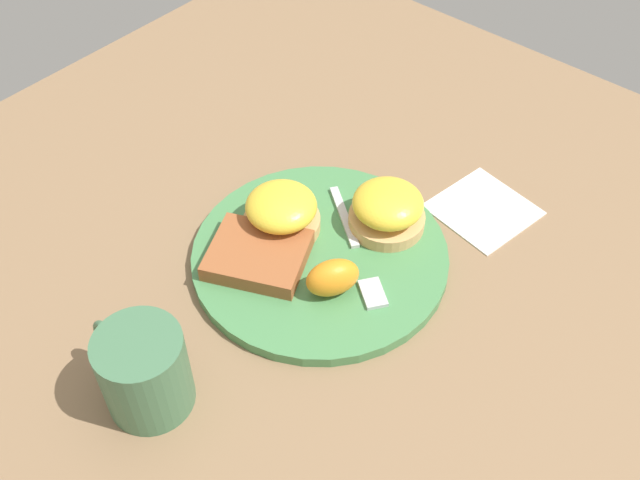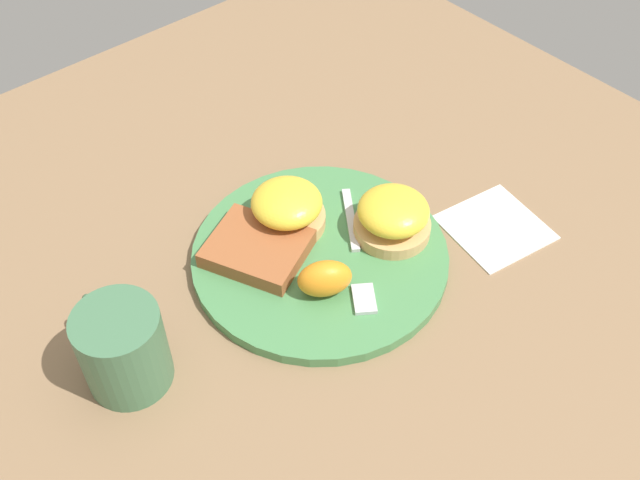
# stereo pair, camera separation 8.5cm
# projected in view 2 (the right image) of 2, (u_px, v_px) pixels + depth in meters

# --- Properties ---
(ground_plane) EXTENTS (1.10, 1.10, 0.00)m
(ground_plane) POSITION_uv_depth(u_px,v_px,m) (320.00, 260.00, 0.87)
(ground_plane) COLOR #846647
(plate) EXTENTS (0.30, 0.30, 0.01)m
(plate) POSITION_uv_depth(u_px,v_px,m) (320.00, 256.00, 0.87)
(plate) COLOR #47844C
(plate) RESTS_ON ground_plane
(sandwich_benedict_left) EXTENTS (0.09, 0.09, 0.05)m
(sandwich_benedict_left) POSITION_uv_depth(u_px,v_px,m) (393.00, 216.00, 0.87)
(sandwich_benedict_left) COLOR tan
(sandwich_benedict_left) RESTS_ON plate
(sandwich_benedict_right) EXTENTS (0.09, 0.09, 0.05)m
(sandwich_benedict_right) POSITION_uv_depth(u_px,v_px,m) (287.00, 208.00, 0.87)
(sandwich_benedict_right) COLOR tan
(sandwich_benedict_right) RESTS_ON plate
(hashbrown_patty) EXTENTS (0.14, 0.13, 0.02)m
(hashbrown_patty) POSITION_uv_depth(u_px,v_px,m) (257.00, 248.00, 0.85)
(hashbrown_patty) COLOR #99542D
(hashbrown_patty) RESTS_ON plate
(orange_wedge) EXTENTS (0.06, 0.07, 0.04)m
(orange_wedge) POSITION_uv_depth(u_px,v_px,m) (325.00, 279.00, 0.81)
(orange_wedge) COLOR orange
(orange_wedge) RESTS_ON plate
(fork) EXTENTS (0.17, 0.13, 0.00)m
(fork) POSITION_uv_depth(u_px,v_px,m) (357.00, 256.00, 0.86)
(fork) COLOR silver
(fork) RESTS_ON plate
(cup) EXTENTS (0.12, 0.09, 0.10)m
(cup) POSITION_uv_depth(u_px,v_px,m) (123.00, 348.00, 0.73)
(cup) COLOR #42704C
(cup) RESTS_ON ground_plane
(napkin) EXTENTS (0.13, 0.13, 0.00)m
(napkin) POSITION_uv_depth(u_px,v_px,m) (495.00, 227.00, 0.91)
(napkin) COLOR white
(napkin) RESTS_ON ground_plane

